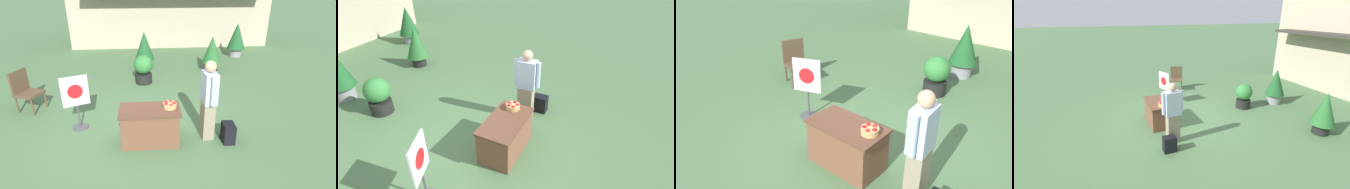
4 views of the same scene
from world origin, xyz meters
TOP-DOWN VIEW (x-y plane):
  - ground_plane at (0.00, 0.00)m, footprint 120.00×120.00m
  - display_table at (0.15, -0.75)m, footprint 1.24×0.70m
  - apple_basket at (0.56, -0.71)m, footprint 0.28×0.28m
  - person_visitor at (1.37, -0.67)m, footprint 0.29×0.61m
  - backpack at (1.78, -0.90)m, footprint 0.24×0.34m
  - poster_board at (-1.46, -0.08)m, footprint 0.55×0.36m
  - patio_chair at (-3.00, 0.95)m, footprint 0.71×0.71m
  - potted_plant_near_left at (2.47, 3.60)m, footprint 0.69×0.69m
  - potted_plant_far_left at (0.04, 4.00)m, footprint 0.72×0.72m
  - potted_plant_near_right at (-0.00, 2.59)m, footprint 0.61×0.61m

SIDE VIEW (x-z plane):
  - ground_plane at x=0.00m, z-range 0.00..0.00m
  - backpack at x=1.78m, z-range 0.00..0.42m
  - display_table at x=0.15m, z-range 0.00..0.77m
  - potted_plant_near_right at x=0.00m, z-range 0.03..0.96m
  - patio_chair at x=-3.00m, z-range 0.05..1.11m
  - poster_board at x=-1.46m, z-range 0.05..1.32m
  - potted_plant_near_left at x=2.47m, z-range 0.08..1.36m
  - potted_plant_far_left at x=0.04m, z-range 0.07..1.46m
  - apple_basket at x=0.56m, z-range 0.76..0.89m
  - person_visitor at x=1.37m, z-range 0.02..1.74m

